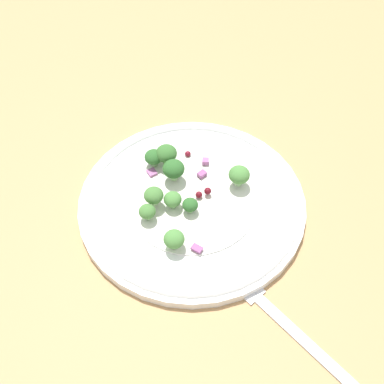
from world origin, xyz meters
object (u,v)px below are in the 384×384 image
Objects in this scene: plate at (192,201)px; broccoli_floret_1 at (239,175)px; broccoli_floret_0 at (147,212)px; fork at (290,327)px; broccoli_floret_2 at (172,200)px.

broccoli_floret_1 is (-3.64, -5.07, 2.48)cm from plate.
plate is 6.41cm from broccoli_floret_0.
broccoli_floret_0 is at bearing 59.10° from broccoli_floret_1.
fork is at bearing 137.36° from broccoli_floret_1.
broccoli_floret_2 is (-1.42, -3.10, -0.03)cm from broccoli_floret_0.
broccoli_floret_1 is 19.15cm from fork.
broccoli_floret_2 is at bearing 56.70° from broccoli_floret_1.
plate is 6.71cm from broccoli_floret_1.
broccoli_floret_0 is at bearing 65.38° from broccoli_floret_2.
broccoli_floret_0 is at bearing -6.35° from fork.
broccoli_floret_0 is 0.76× the size of broccoli_floret_1.
broccoli_floret_1 reaches higher than plate.
fork is at bearing 156.21° from plate.
broccoli_floret_2 is 19.71cm from fork.
broccoli_floret_1 is at bearing -42.64° from fork.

